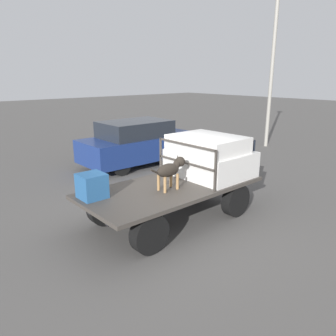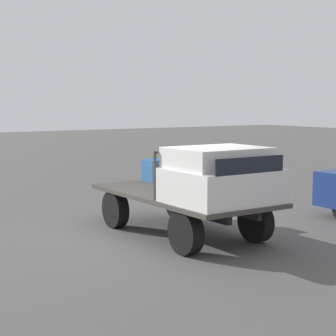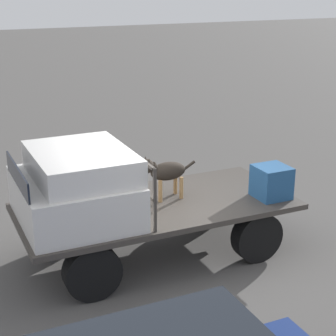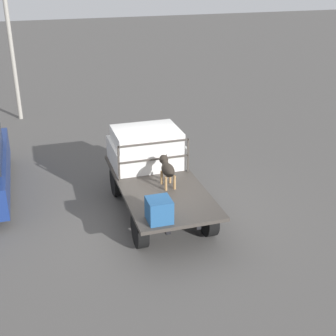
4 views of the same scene
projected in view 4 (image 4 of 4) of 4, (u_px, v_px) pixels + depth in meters
ground_plane at (159, 213)px, 11.47m from camera, size 80.00×80.00×0.00m
flatbed_truck at (159, 191)px, 11.23m from camera, size 4.05×1.90×0.82m
truck_cab at (146, 147)px, 11.98m from camera, size 1.50×1.78×0.96m
truck_headboard at (154, 154)px, 11.25m from camera, size 0.04×1.78×0.88m
dog at (167, 168)px, 10.85m from camera, size 0.95×0.28×0.69m
cargo_crate at (159, 210)px, 9.44m from camera, size 0.49×0.49×0.49m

